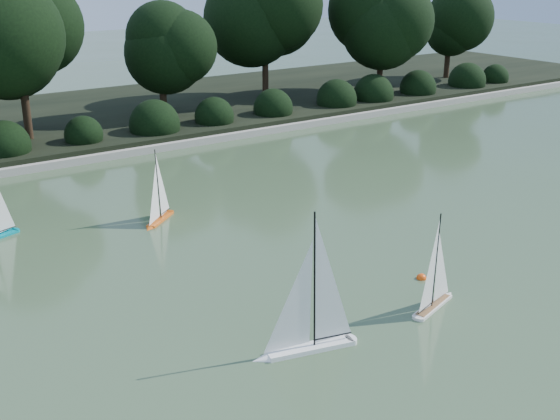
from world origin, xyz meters
name	(u,v)px	position (x,y,z in m)	size (l,w,h in m)	color
ground	(427,268)	(0.00, 0.00, 0.00)	(80.00, 80.00, 0.00)	#33492C
pond_coping	(171,145)	(0.00, 9.00, 0.09)	(40.00, 0.35, 0.18)	gray
far_bank	(111,116)	(0.00, 13.00, 0.15)	(40.00, 8.00, 0.30)	black
tree_line	(167,33)	(1.23, 11.44, 2.64)	(26.31, 3.93, 4.39)	black
shrub_hedge	(155,125)	(0.00, 9.90, 0.45)	(29.10, 1.10, 1.10)	black
sailboat_white_a	(303,330)	(-3.10, -0.89, 0.30)	(1.41, 0.53, 1.92)	white
sailboat_white_b	(436,290)	(-0.83, -0.97, 0.23)	(1.10, 0.49, 1.51)	white
sailboat_orange	(158,210)	(-2.58, 4.32, 0.23)	(0.90, 0.77, 1.44)	orange
race_buoy	(421,279)	(-0.35, -0.23, 0.00)	(0.16, 0.16, 0.16)	#F34A0C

